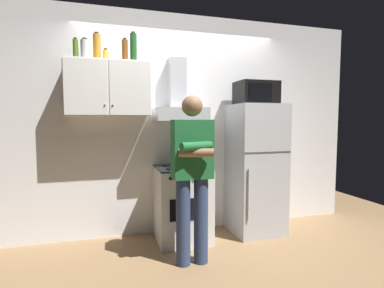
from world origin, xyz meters
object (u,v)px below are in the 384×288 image
refrigerator (255,169)px  bottle_olive_oil (76,50)px  microwave (256,93)px  person_standing (192,173)px  bottle_beer_brown (125,51)px  cooking_pot (196,163)px  bottle_spice_jar (106,56)px  bottle_canister_steel (85,50)px  stove_oven (182,203)px  bottle_liquor_amber (97,47)px  bottle_wine_green (133,48)px  upper_cabinet (109,89)px  range_hood (179,104)px

refrigerator → bottle_olive_oil: bearing=175.4°
microwave → refrigerator: bearing=-89.1°
person_standing → bottle_beer_brown: (-0.57, 0.74, 1.27)m
cooking_pot → bottle_spice_jar: (-0.95, 0.28, 1.19)m
refrigerator → bottle_canister_steel: bottle_canister_steel is taller
bottle_beer_brown → bottle_olive_oil: (-0.52, 0.04, -0.01)m
stove_oven → refrigerator: bearing=0.0°
bottle_spice_jar → bottle_beer_brown: (0.21, -0.03, 0.06)m
cooking_pot → bottle_beer_brown: bottle_beer_brown is taller
microwave → bottle_liquor_amber: bearing=175.9°
bottle_beer_brown → refrigerator: bearing=-4.8°
person_standing → bottle_liquor_amber: (-0.86, 0.76, 1.30)m
bottle_wine_green → person_standing: bearing=-57.9°
upper_cabinet → person_standing: upper_cabinet is taller
bottle_wine_green → bottle_liquor_amber: size_ratio=1.11×
person_standing → cooking_pot: 0.52m
bottle_olive_oil → range_hood: bearing=-2.2°
stove_oven → bottle_spice_jar: 1.88m
stove_oven → bottle_liquor_amber: size_ratio=2.84×
range_hood → bottle_beer_brown: 0.84m
upper_cabinet → microwave: 1.75m
range_hood → bottle_canister_steel: bottle_canister_steel is taller
person_standing → bottle_beer_brown: bearing=127.5°
person_standing → bottle_wine_green: size_ratio=4.79×
bottle_spice_jar → bottle_beer_brown: bearing=-8.9°
refrigerator → stove_oven: bearing=-180.0°
cooking_pot → person_standing: bearing=-110.3°
range_hood → upper_cabinet: bearing=-179.9°
bottle_beer_brown → bottle_liquor_amber: bottle_liquor_amber is taller
microwave → cooking_pot: bearing=-170.4°
range_hood → refrigerator: bearing=-7.5°
bottle_spice_jar → bottle_liquor_amber: bottle_liquor_amber is taller
upper_cabinet → bottle_liquor_amber: 0.46m
stove_oven → bottle_wine_green: bottle_wine_green is taller
stove_oven → refrigerator: refrigerator is taller
range_hood → bottle_beer_brown: bottle_beer_brown is taller
person_standing → stove_oven: bearing=85.3°
bottle_liquor_amber → cooking_pot: bearing=-14.7°
range_hood → microwave: 0.97m
bottle_olive_oil → bottle_canister_steel: bearing=-16.6°
cooking_pot → range_hood: bearing=117.9°
stove_oven → bottle_canister_steel: (-1.04, 0.14, 1.73)m
range_hood → person_standing: size_ratio=0.46×
refrigerator → bottle_olive_oil: size_ratio=6.70×
upper_cabinet → bottle_liquor_amber: (-0.11, 0.03, 0.45)m
person_standing → bottle_liquor_amber: size_ratio=5.32×
range_hood → cooking_pot: size_ratio=2.78×
range_hood → cooking_pot: (0.13, -0.25, -0.67)m
stove_oven → microwave: 1.62m
refrigerator → person_standing: (-1.00, -0.61, 0.10)m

